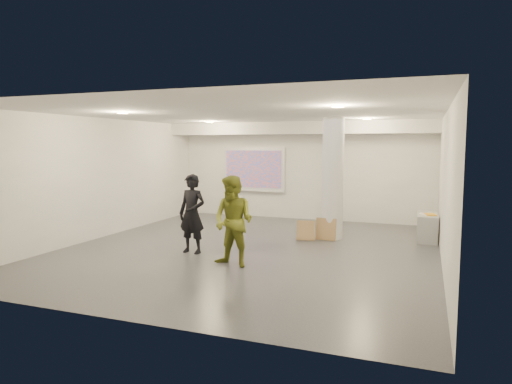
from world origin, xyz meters
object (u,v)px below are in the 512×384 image
at_px(credenza, 427,227).
at_px(projection_screen, 254,170).
at_px(man, 233,221).
at_px(column, 333,179).
at_px(woman, 192,214).

bearing_deg(credenza, projection_screen, 157.73).
xyz_separation_m(projection_screen, man, (1.84, -5.91, -0.65)).
bearing_deg(credenza, column, -165.97).
bearing_deg(projection_screen, credenza, -21.05).
xyz_separation_m(column, credenza, (2.22, 0.61, -1.18)).
xyz_separation_m(column, man, (-1.26, -3.26, -0.63)).
relative_size(projection_screen, credenza, 1.89).
height_order(column, credenza, column).
bearing_deg(credenza, man, -133.28).
height_order(projection_screen, man, projection_screen).
bearing_deg(credenza, woman, -147.64).
relative_size(column, projection_screen, 1.43).
bearing_deg(projection_screen, man, -72.75).
relative_size(column, credenza, 2.70).
distance_m(column, projection_screen, 4.08).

